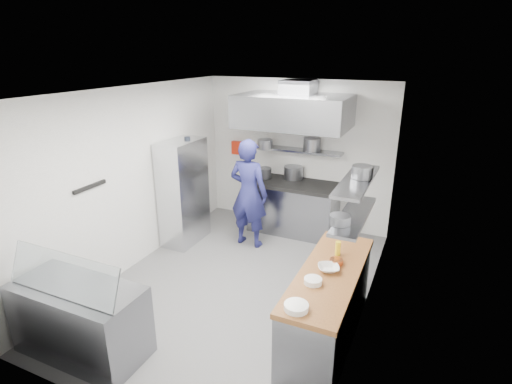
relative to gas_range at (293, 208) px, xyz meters
The scene contains 35 objects.
floor 2.15m from the gas_range, 92.73° to the right, with size 5.00×5.00×0.00m, color #525255.
ceiling 3.15m from the gas_range, 92.73° to the right, with size 5.00×5.00×0.00m, color silver.
wall_back 1.04m from the gas_range, 104.04° to the left, with size 3.60×0.02×2.80m, color white.
wall_front 4.70m from the gas_range, 91.25° to the right, with size 3.60×0.02×2.80m, color white.
wall_left 2.99m from the gas_range, 132.14° to the right, with size 5.00×0.02×2.80m, color white.
wall_right 2.86m from the gas_range, 51.01° to the right, with size 5.00×0.02×2.80m, color white.
gas_range is the anchor object (origin of this frame).
cooktop 0.48m from the gas_range, ahead, with size 1.57×0.78×0.06m, color black.
stock_pot_left 0.87m from the gas_range, behind, with size 0.26×0.26×0.20m, color slate.
stock_pot_mid 0.68m from the gas_range, 113.89° to the left, with size 0.37×0.37×0.24m, color slate.
over_range_shelf 1.10m from the gas_range, 90.00° to the left, with size 1.60×0.30×0.04m, color gray.
shelf_pot_a 1.32m from the gas_range, behind, with size 0.28×0.28×0.18m, color slate.
shelf_pot_b 1.25m from the gas_range, 49.29° to the left, with size 0.31×0.31×0.22m, color slate.
extractor_hood 1.86m from the gas_range, 90.00° to the right, with size 1.90×1.15×0.55m, color gray.
hood_duct 2.23m from the gas_range, 90.00° to the left, with size 0.55×0.55×0.24m, color slate.
red_firebox 1.70m from the gas_range, 165.86° to the left, with size 0.22×0.10×0.26m, color red.
chef 1.13m from the gas_range, 121.31° to the right, with size 0.70×0.46×1.91m, color navy.
wire_rack 2.09m from the gas_range, 143.33° to the right, with size 0.50×0.90×1.85m, color silver.
rack_bin_a 2.04m from the gas_range, 144.34° to the right, with size 0.16×0.20×0.18m, color white.
rack_bin_b 1.96m from the gas_range, 157.15° to the right, with size 0.13×0.17×0.15m, color yellow.
rack_jar 2.34m from the gas_range, 145.79° to the right, with size 0.10×0.10×0.18m, color black.
knife_strip 3.70m from the gas_range, 122.01° to the right, with size 0.04×0.55×0.05m, color black.
prep_counter_base 3.03m from the gas_range, 62.93° to the right, with size 0.62×2.00×0.84m, color gray.
prep_counter_top 3.06m from the gas_range, 62.93° to the right, with size 0.65×2.04×0.06m, color #9C652C.
plate_stack_a 3.80m from the gas_range, 70.45° to the right, with size 0.24×0.24×0.06m, color white.
plate_stack_b 3.33m from the gas_range, 67.23° to the right, with size 0.20×0.20×0.06m, color white.
copper_pan 2.92m from the gas_range, 60.85° to the right, with size 0.16×0.16×0.06m, color #D06B3A.
squeeze_bottle 2.72m from the gas_range, 59.25° to the right, with size 0.07×0.07×0.18m, color yellow.
mixing_bowl 3.06m from the gas_range, 63.32° to the right, with size 0.24×0.24×0.06m, color white.
wall_shelf_lower 3.04m from the gas_range, 57.31° to the right, with size 0.30×1.30×0.04m, color gray.
wall_shelf_upper 3.21m from the gas_range, 57.31° to the right, with size 0.30×1.30×0.04m, color gray.
shelf_pot_c 3.30m from the gas_range, 62.05° to the right, with size 0.23×0.23×0.10m, color slate.
shelf_pot_d 3.23m from the gas_range, 56.08° to the right, with size 0.23×0.23×0.14m, color slate.
display_case 4.24m from the gas_range, 104.87° to the right, with size 1.50×0.70×0.85m, color gray.
display_glass 4.40m from the gas_range, 104.46° to the right, with size 1.47×0.02×0.45m, color silver.
Camera 1 is at (2.36, -4.59, 3.28)m, focal length 28.00 mm.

